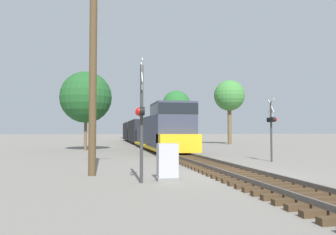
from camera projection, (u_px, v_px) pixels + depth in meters
name	position (u px, v px, depth m)	size (l,w,h in m)	color
ground_plane	(233.00, 175.00, 14.12)	(400.00, 400.00, 0.00)	slate
rail_track_bed	(233.00, 172.00, 14.13)	(2.60, 160.00, 0.31)	#42301E
freight_train	(144.00, 132.00, 45.31)	(3.14, 46.07, 4.18)	#33384C
crossing_signal_near	(141.00, 114.00, 11.99)	(0.38, 1.01, 4.51)	#333333
crossing_signal_far	(272.00, 123.00, 20.34)	(0.40, 1.01, 3.90)	#333333
relay_cabinet	(167.00, 162.00, 12.56)	(0.84, 0.63, 1.41)	slate
utility_pole	(93.00, 70.00, 14.02)	(1.80, 0.32, 8.83)	#4C3A23
tree_far_right	(86.00, 97.00, 32.52)	(5.10, 5.10, 7.81)	brown
tree_mid_background	(229.00, 96.00, 47.76)	(4.47, 4.47, 9.35)	brown
tree_deep_background	(176.00, 105.00, 62.66)	(5.43, 5.43, 9.67)	brown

